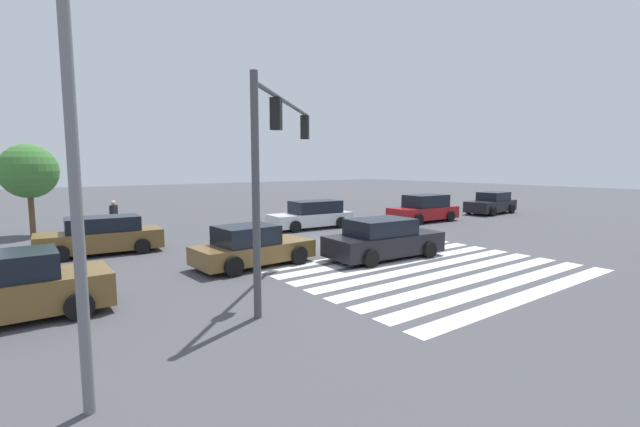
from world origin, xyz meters
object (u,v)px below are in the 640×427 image
traffic_signal_mast (278,145)px  tree_corner_a (29,171)px  car_5 (491,204)px  car_6 (101,236)px  pedestrian (114,216)px  car_0 (312,215)px  car_3 (3,289)px  car_4 (252,247)px  street_light_pole_b (65,36)px  car_1 (424,209)px  car_2 (383,240)px

traffic_signal_mast → tree_corner_a: traffic_signal_mast is taller
car_5 → car_6: 25.51m
traffic_signal_mast → pedestrian: traffic_signal_mast is taller
car_0 → car_3: (-13.95, -7.57, 0.02)m
car_4 → traffic_signal_mast: bearing=-107.8°
car_3 → street_light_pole_b: street_light_pole_b is taller
car_6 → pedestrian: bearing=-102.8°
traffic_signal_mast → pedestrian: size_ratio=3.15×
car_1 → pedestrian: size_ratio=2.63×
traffic_signal_mast → car_0: bearing=5.2°
car_4 → tree_corner_a: size_ratio=0.94×
car_3 → tree_corner_a: bearing=85.6°
car_0 → car_4: car_0 is taller
car_2 → car_1: bearing=36.3°
traffic_signal_mast → car_3: bearing=119.5°
car_5 → street_light_pole_b: street_light_pole_b is taller
car_0 → tree_corner_a: size_ratio=1.06×
car_0 → car_1: bearing=169.5°
car_0 → street_light_pole_b: bearing=48.2°
car_1 → pedestrian: (-16.79, 5.51, 0.22)m
car_2 → pedestrian: pedestrian is taller
car_1 → pedestrian: pedestrian is taller
traffic_signal_mast → car_3: size_ratio=1.32×
car_3 → car_6: size_ratio=0.91×
car_1 → car_2: size_ratio=0.99×
car_1 → tree_corner_a: bearing=-19.5°
car_1 → car_5: 7.38m
car_5 → car_6: car_5 is taller
car_5 → tree_corner_a: bearing=-20.4°
traffic_signal_mast → car_5: traffic_signal_mast is taller
traffic_signal_mast → car_4: size_ratio=1.30×
car_4 → pedestrian: 10.06m
car_3 → car_5: (28.63, 5.67, -0.03)m
street_light_pole_b → car_0: bearing=44.4°
car_4 → street_light_pole_b: (-6.09, -6.70, 4.56)m
street_light_pole_b → tree_corner_a: size_ratio=1.93×
car_6 → street_light_pole_b: street_light_pole_b is taller
car_5 → tree_corner_a: 28.72m
car_0 → car_4: 9.20m
traffic_signal_mast → car_2: 6.55m
street_light_pole_b → car_1: bearing=28.2°
car_2 → car_3: bearing=-177.6°
car_4 → car_6: 6.65m
car_6 → tree_corner_a: tree_corner_a is taller
car_1 → car_2: car_1 is taller
car_0 → pedestrian: bearing=-17.3°
car_1 → car_5: size_ratio=1.02×
pedestrian → street_light_pole_b: (-3.51, -16.41, 4.22)m
car_2 → car_6: size_ratio=1.02×
car_0 → car_6: bearing=7.2°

